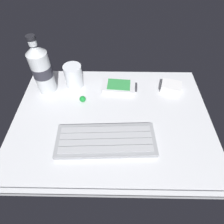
% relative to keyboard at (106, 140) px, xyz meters
% --- Properties ---
extents(ground_plane, '(0.64, 0.48, 0.03)m').
position_rel_keyboard_xyz_m(ground_plane, '(0.02, 0.09, -0.02)').
color(ground_plane, silver).
extents(keyboard, '(0.29, 0.12, 0.02)m').
position_rel_keyboard_xyz_m(keyboard, '(0.00, 0.00, 0.00)').
color(keyboard, '#93969B').
rests_on(keyboard, ground_plane).
extents(handheld_device, '(0.13, 0.09, 0.02)m').
position_rel_keyboard_xyz_m(handheld_device, '(0.04, 0.24, -0.00)').
color(handheld_device, silver).
rests_on(handheld_device, ground_plane).
extents(juice_cup, '(0.06, 0.06, 0.09)m').
position_rel_keyboard_xyz_m(juice_cup, '(-0.13, 0.25, 0.03)').
color(juice_cup, silver).
rests_on(juice_cup, ground_plane).
extents(water_bottle, '(0.07, 0.07, 0.21)m').
position_rel_keyboard_xyz_m(water_bottle, '(-0.22, 0.22, 0.08)').
color(water_bottle, silver).
rests_on(water_bottle, ground_plane).
extents(charger_block, '(0.08, 0.07, 0.02)m').
position_rel_keyboard_xyz_m(charger_block, '(0.23, 0.23, 0.00)').
color(charger_block, white).
rests_on(charger_block, ground_plane).
extents(trackball_mouse, '(0.02, 0.02, 0.02)m').
position_rel_keyboard_xyz_m(trackball_mouse, '(-0.09, 0.16, 0.00)').
color(trackball_mouse, '#198C33').
rests_on(trackball_mouse, ground_plane).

